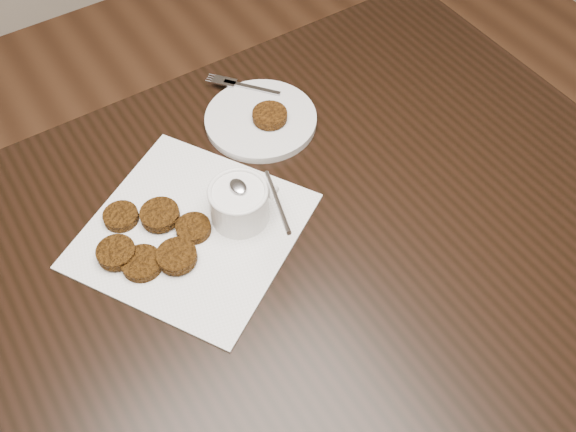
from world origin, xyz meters
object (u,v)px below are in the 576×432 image
object	(u,v)px
plate_with_patty	(261,117)
table	(246,390)
napkin	(192,230)
sauce_ramekin	(238,190)

from	to	relation	value
plate_with_patty	table	bearing A→B (deg)	-128.06
table	plate_with_patty	world-z (taller)	plate_with_patty
table	plate_with_patty	bearing A→B (deg)	51.94
napkin	plate_with_patty	size ratio (longest dim) A/B	1.55
napkin	table	bearing A→B (deg)	-91.79
sauce_ramekin	plate_with_patty	xyz separation A→B (m)	(0.14, 0.17, -0.06)
table	sauce_ramekin	world-z (taller)	sauce_ramekin
sauce_ramekin	plate_with_patty	size ratio (longest dim) A/B	0.65
napkin	sauce_ramekin	world-z (taller)	sauce_ramekin
napkin	sauce_ramekin	size ratio (longest dim) A/B	2.40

